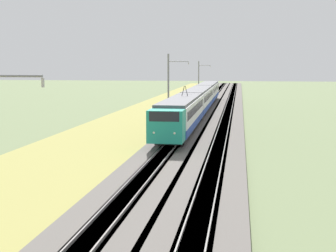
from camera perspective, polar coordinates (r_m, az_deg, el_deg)
ballast_main at (r=57.70m, az=2.95°, el=0.53°), size 240.00×4.40×0.30m
ballast_adjacent at (r=57.44m, az=7.00°, el=0.45°), size 240.00×4.40×0.30m
track_main at (r=57.70m, az=2.95°, el=0.54°), size 240.00×1.57×0.45m
track_adjacent at (r=57.44m, az=7.00°, el=0.46°), size 240.00×1.57×0.45m
grass_verge at (r=58.82m, az=-3.86°, el=0.57°), size 240.00×11.22×0.12m
passenger_train at (r=66.43m, az=3.75°, el=3.29°), size 60.76×2.98×4.91m
catenary_mast_mid at (r=55.97m, az=0.11°, el=4.64°), size 0.22×2.56×8.41m
catenary_mast_far at (r=97.20m, az=3.79°, el=5.67°), size 0.22×2.56×7.89m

